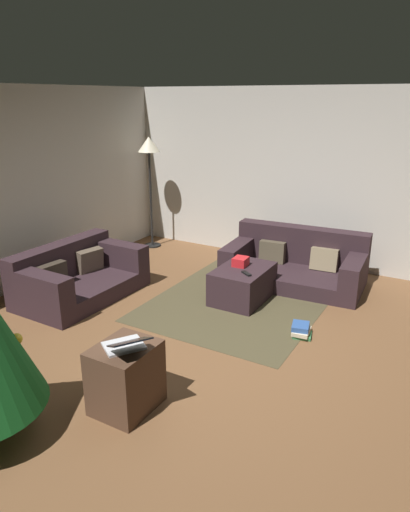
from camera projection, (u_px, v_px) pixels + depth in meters
The scene contains 12 objects.
ground_plane at pixel (215, 353), 4.70m from camera, with size 6.40×6.40×0.00m, color brown.
corner_partition at pixel (319, 179), 6.85m from camera, with size 0.12×6.40×2.60m, color beige.
couch_left at pixel (76, 276), 5.99m from camera, with size 1.61×0.97×0.66m.
couch_right at pixel (296, 263), 6.46m from camera, with size 1.12×1.90×0.72m.
ottoman at pixel (243, 284), 5.89m from camera, with size 0.85×0.58×0.42m, color #2D1E23.
gift_box at pixel (241, 262), 5.88m from camera, with size 0.19×0.17×0.11m, color red.
tv_remote at pixel (246, 273), 5.61m from camera, with size 0.05×0.16×0.02m, color black.
side_table at pixel (126, 377), 3.80m from camera, with size 0.52×0.44×0.56m, color #4C3323.
laptop at pixel (126, 344), 3.64m from camera, with size 0.48×0.51×0.19m.
book_stack at pixel (301, 330), 5.02m from camera, with size 0.26×0.26×0.13m.
corner_lamp at pixel (149, 153), 7.56m from camera, with size 0.36×0.36×1.84m.
area_rug at pixel (242, 299), 5.95m from camera, with size 2.60×2.00×0.01m, color #453E28.
Camera 1 is at (-3.63, -1.98, 2.45)m, focal length 32.78 mm.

